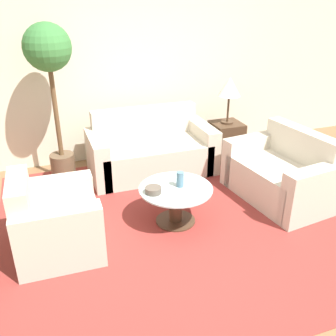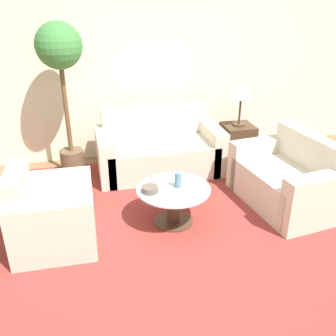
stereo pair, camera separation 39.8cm
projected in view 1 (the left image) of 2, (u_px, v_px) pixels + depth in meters
name	position (u px, v px, depth m)	size (l,w,h in m)	color
ground_plane	(193.00, 258.00, 3.62)	(14.00, 14.00, 0.00)	brown
wall_back	(122.00, 71.00, 5.37)	(10.00, 0.06, 2.60)	beige
rug	(175.00, 221.00, 4.19)	(3.75, 3.58, 0.01)	maroon
sofa_main	(150.00, 151.00, 5.27)	(1.71, 0.85, 0.86)	beige
armchair	(52.00, 225.00, 3.62)	(0.80, 0.86, 0.82)	beige
loveseat	(283.00, 175.00, 4.59)	(0.97, 1.39, 0.84)	beige
coffee_table	(176.00, 200.00, 4.08)	(0.80, 0.80, 0.43)	#422D1E
side_table	(226.00, 141.00, 5.64)	(0.43, 0.43, 0.57)	#422D1E
table_lamp	(230.00, 88.00, 5.29)	(0.32, 0.32, 0.67)	#422D1E
potted_plant	(50.00, 70.00, 4.52)	(0.57, 0.57, 2.02)	brown
vase	(180.00, 179.00, 4.01)	(0.08, 0.08, 0.17)	slate
bowl	(153.00, 190.00, 3.90)	(0.17, 0.17, 0.07)	brown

